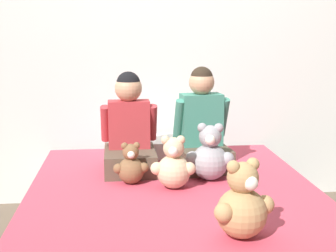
{
  "coord_description": "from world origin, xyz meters",
  "views": [
    {
      "loc": [
        -0.27,
        -2.29,
        1.25
      ],
      "look_at": [
        0.0,
        0.37,
        0.7
      ],
      "focal_mm": 50.0,
      "sensor_mm": 36.0,
      "label": 1
    }
  ],
  "objects": [
    {
      "name": "teddy_bear_held_by_right_child",
      "position": [
        0.22,
        0.2,
        0.55
      ],
      "size": [
        0.27,
        0.2,
        0.33
      ],
      "rotation": [
        0.0,
        0.0,
        -0.2
      ],
      "color": "#939399",
      "rests_on": "bed"
    },
    {
      "name": "bed",
      "position": [
        0.0,
        0.0,
        0.21
      ],
      "size": [
        1.56,
        1.95,
        0.42
      ],
      "color": "#997F60",
      "rests_on": "ground_plane"
    },
    {
      "name": "child_on_left",
      "position": [
        -0.22,
        0.45,
        0.64
      ],
      "size": [
        0.34,
        0.4,
        0.59
      ],
      "rotation": [
        0.0,
        0.0,
        0.01
      ],
      "color": "brown",
      "rests_on": "bed"
    },
    {
      "name": "pillow_at_headboard",
      "position": [
        0.0,
        0.78,
        0.47
      ],
      "size": [
        0.54,
        0.32,
        0.11
      ],
      "color": "white",
      "rests_on": "bed"
    },
    {
      "name": "teddy_bear_between_children",
      "position": [
        -0.0,
        0.08,
        0.54
      ],
      "size": [
        0.24,
        0.18,
        0.29
      ],
      "rotation": [
        0.0,
        0.0,
        -0.11
      ],
      "color": "#D1B78E",
      "rests_on": "bed"
    },
    {
      "name": "teddy_bear_at_foot_of_bed",
      "position": [
        0.21,
        -0.55,
        0.56
      ],
      "size": [
        0.26,
        0.21,
        0.33
      ],
      "rotation": [
        0.0,
        0.0,
        0.35
      ],
      "color": "tan",
      "rests_on": "bed"
    },
    {
      "name": "child_on_right",
      "position": [
        0.22,
        0.45,
        0.66
      ],
      "size": [
        0.35,
        0.38,
        0.62
      ],
      "rotation": [
        0.0,
        0.0,
        0.11
      ],
      "color": "brown",
      "rests_on": "bed"
    },
    {
      "name": "wall_behind_bed",
      "position": [
        0.0,
        1.08,
        1.25
      ],
      "size": [
        8.0,
        0.06,
        2.5
      ],
      "color": "silver",
      "rests_on": "ground_plane"
    },
    {
      "name": "teddy_bear_held_by_left_child",
      "position": [
        -0.22,
        0.18,
        0.51
      ],
      "size": [
        0.19,
        0.15,
        0.23
      ],
      "rotation": [
        0.0,
        0.0,
        0.03
      ],
      "color": "brown",
      "rests_on": "bed"
    }
  ]
}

